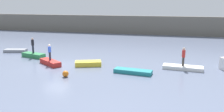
{
  "coord_description": "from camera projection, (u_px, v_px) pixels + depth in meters",
  "views": [
    {
      "loc": [
        11.45,
        -21.13,
        6.35
      ],
      "look_at": [
        5.55,
        1.78,
        0.92
      ],
      "focal_mm": 37.5,
      "sensor_mm": 36.0,
      "label": 1
    }
  ],
  "objects": [
    {
      "name": "rowboat_white",
      "position": [
        183.0,
        68.0,
        22.7
      ],
      "size": [
        3.87,
        1.52,
        0.35
      ],
      "primitive_type": "cube",
      "rotation": [
        0.0,
        0.0,
        -0.08
      ],
      "color": "white",
      "rests_on": "ground_plane"
    },
    {
      "name": "rowboat_teal",
      "position": [
        133.0,
        71.0,
        21.41
      ],
      "size": [
        3.55,
        1.39,
        0.37
      ],
      "primitive_type": "cube",
      "rotation": [
        0.0,
        0.0,
        -0.11
      ],
      "color": "teal",
      "rests_on": "ground_plane"
    },
    {
      "name": "mooring_buoy",
      "position": [
        65.0,
        74.0,
        20.39
      ],
      "size": [
        0.55,
        0.55,
        0.55
      ],
      "primitive_type": "sphere",
      "color": "orange",
      "rests_on": "ground_plane"
    },
    {
      "name": "person_dark_shirt",
      "position": [
        33.0,
        45.0,
        27.4
      ],
      "size": [
        0.32,
        0.32,
        1.84
      ],
      "color": "#232838",
      "rests_on": "rowboat_green"
    },
    {
      "name": "person_blue_shirt",
      "position": [
        50.0,
        51.0,
        24.1
      ],
      "size": [
        0.32,
        0.32,
        1.67
      ],
      "color": "#232838",
      "rests_on": "rowboat_red"
    },
    {
      "name": "embankment_wall",
      "position": [
        116.0,
        24.0,
        48.89
      ],
      "size": [
        80.0,
        1.2,
        3.72
      ],
      "primitive_type": "cube",
      "color": "#666056",
      "rests_on": "ground_plane"
    },
    {
      "name": "person_red_shirt",
      "position": [
        184.0,
        56.0,
        22.44
      ],
      "size": [
        0.32,
        0.32,
        1.8
      ],
      "color": "#38332D",
      "rests_on": "rowboat_white"
    },
    {
      "name": "ground_plane",
      "position": [
        56.0,
        65.0,
        24.15
      ],
      "size": [
        120.0,
        120.0,
        0.0
      ],
      "primitive_type": "plane",
      "color": "slate"
    },
    {
      "name": "rowboat_grey",
      "position": [
        16.0,
        51.0,
        30.66
      ],
      "size": [
        2.97,
        1.72,
        0.37
      ],
      "primitive_type": "cube",
      "rotation": [
        0.0,
        0.0,
        0.23
      ],
      "color": "gray",
      "rests_on": "ground_plane"
    },
    {
      "name": "rowboat_red",
      "position": [
        50.0,
        62.0,
        24.36
      ],
      "size": [
        3.05,
        2.48,
        0.49
      ],
      "primitive_type": "cube",
      "rotation": [
        0.0,
        0.0,
        -0.6
      ],
      "color": "red",
      "rests_on": "ground_plane"
    },
    {
      "name": "rowboat_yellow",
      "position": [
        88.0,
        63.0,
        23.99
      ],
      "size": [
        2.89,
        2.01,
        0.48
      ],
      "primitive_type": "cube",
      "rotation": [
        0.0,
        0.0,
        0.35
      ],
      "color": "gold",
      "rests_on": "ground_plane"
    },
    {
      "name": "rowboat_green",
      "position": [
        34.0,
        55.0,
        27.69
      ],
      "size": [
        3.07,
        1.71,
        0.5
      ],
      "primitive_type": "cube",
      "rotation": [
        0.0,
        0.0,
        -0.25
      ],
      "color": "#2D7F47",
      "rests_on": "ground_plane"
    }
  ]
}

